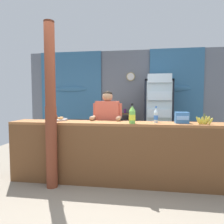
% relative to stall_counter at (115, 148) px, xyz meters
% --- Properties ---
extents(ground_plane, '(7.09, 7.09, 0.00)m').
position_rel_stall_counter_xyz_m(ground_plane, '(-0.12, 0.79, -0.60)').
color(ground_plane, gray).
extents(back_wall_curtained, '(5.33, 0.22, 2.69)m').
position_rel_stall_counter_xyz_m(back_wall_curtained, '(-0.15, 2.42, 0.80)').
color(back_wall_curtained, slate).
rests_on(back_wall_curtained, ground).
extents(stall_counter, '(3.50, 0.45, 1.00)m').
position_rel_stall_counter_xyz_m(stall_counter, '(0.00, 0.00, 0.00)').
color(stall_counter, '#935B33').
rests_on(stall_counter, ground).
extents(timber_post, '(0.19, 0.17, 2.53)m').
position_rel_stall_counter_xyz_m(timber_post, '(-0.97, -0.20, 0.61)').
color(timber_post, brown).
rests_on(timber_post, ground).
extents(drink_fridge, '(0.65, 0.63, 1.94)m').
position_rel_stall_counter_xyz_m(drink_fridge, '(0.81, 1.80, 0.45)').
color(drink_fridge, black).
rests_on(drink_fridge, ground).
extents(bottle_shelf_rack, '(0.48, 0.28, 1.16)m').
position_rel_stall_counter_xyz_m(bottle_shelf_rack, '(-0.08, 2.14, 0.01)').
color(bottle_shelf_rack, brown).
rests_on(bottle_shelf_rack, ground).
extents(plastic_lawn_chair, '(0.62, 0.62, 0.86)m').
position_rel_stall_counter_xyz_m(plastic_lawn_chair, '(-0.98, 1.40, -0.11)').
color(plastic_lawn_chair, silver).
rests_on(plastic_lawn_chair, ground).
extents(shopkeeper, '(0.54, 0.42, 1.52)m').
position_rel_stall_counter_xyz_m(shopkeeper, '(-0.21, 0.51, 0.36)').
color(shopkeeper, '#28282D').
rests_on(shopkeeper, ground).
extents(soda_bottle_lime_soda, '(0.10, 0.10, 0.31)m').
position_rel_stall_counter_xyz_m(soda_bottle_lime_soda, '(0.26, -0.04, 0.53)').
color(soda_bottle_lime_soda, '#75C64C').
rests_on(soda_bottle_lime_soda, stall_counter).
extents(soda_bottle_water, '(0.07, 0.07, 0.26)m').
position_rel_stall_counter_xyz_m(soda_bottle_water, '(0.63, 0.14, 0.51)').
color(soda_bottle_water, silver).
rests_on(soda_bottle_water, stall_counter).
extents(snack_box_biscuit, '(0.20, 0.13, 0.17)m').
position_rel_stall_counter_xyz_m(snack_box_biscuit, '(1.02, 0.11, 0.49)').
color(snack_box_biscuit, '#3D75B7').
rests_on(snack_box_biscuit, stall_counter).
extents(pastry_tray, '(0.38, 0.38, 0.07)m').
position_rel_stall_counter_xyz_m(pastry_tray, '(-1.06, 0.20, 0.42)').
color(pastry_tray, '#BCBCC1').
rests_on(pastry_tray, stall_counter).
extents(banana_bunch, '(0.26, 0.06, 0.16)m').
position_rel_stall_counter_xyz_m(banana_bunch, '(1.32, 0.00, 0.46)').
color(banana_bunch, '#DBCC42').
rests_on(banana_bunch, stall_counter).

